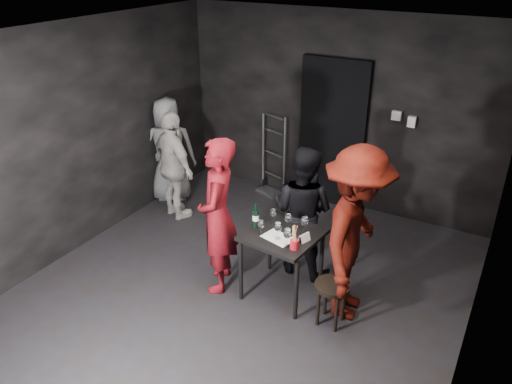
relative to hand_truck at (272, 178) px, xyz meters
The scene contains 27 objects.
floor 2.50m from the hand_truck, 69.37° to the right, with size 4.50×5.00×0.02m, color black.
ceiling 3.52m from the hand_truck, 69.37° to the right, with size 4.50×5.00×0.02m, color silver.
wall_back 1.44m from the hand_truck, 10.91° to the left, with size 4.50×0.04×2.70m, color black.
wall_front 5.04m from the hand_truck, 79.71° to the right, with size 4.50×0.04×2.70m, color black.
wall_left 2.93m from the hand_truck, 120.49° to the right, with size 0.04×5.00×2.70m, color black.
wall_right 4.06m from the hand_truck, 36.70° to the right, with size 0.04×5.00×2.70m, color black.
doorway 1.21m from the hand_truck, ahead, with size 0.95×0.10×2.10m, color black.
wallbox_upper 2.12m from the hand_truck, ahead, with size 0.12×0.06×0.12m, color #B7B7B2.
wallbox_lower 2.26m from the hand_truck, ahead, with size 0.10×0.06×0.14m, color #B7B7B2.
hand_truck is the anchor object (origin of this frame).
tasting_table 2.53m from the hand_truck, 59.67° to the right, with size 0.72×0.72×0.75m.
stool 3.03m from the hand_truck, 50.96° to the right, with size 0.35×0.35×0.47m.
server_red 2.56m from the hand_truck, 75.77° to the right, with size 0.73×0.48×2.00m, color maroon.
woman_black 2.14m from the hand_truck, 52.90° to the right, with size 0.75×0.41×1.55m, color black.
man_maroon 3.01m from the hand_truck, 46.09° to the right, with size 1.42×0.66×2.20m, color #400B05.
bystander_cream 1.65m from the hand_truck, 120.30° to the right, with size 0.89×0.42×1.51m, color beige.
bystander_grey 1.62m from the hand_truck, 141.24° to the right, with size 0.77×0.42×1.57m, color slate.
tasting_mat 2.64m from the hand_truck, 60.86° to the right, with size 0.32×0.21×0.00m, color white.
wine_glass_a 2.61m from the hand_truck, 64.81° to the right, with size 0.07×0.07×0.18m, color white, non-canonical shape.
wine_glass_b 2.38m from the hand_truck, 62.03° to the right, with size 0.07×0.07×0.18m, color white, non-canonical shape.
wine_glass_c 2.50m from the hand_truck, 58.35° to the right, with size 0.07×0.07×0.19m, color white, non-canonical shape.
wine_glass_d 2.68m from the hand_truck, 60.95° to the right, with size 0.08×0.08×0.21m, color white, non-canonical shape.
wine_glass_e 2.82m from the hand_truck, 59.14° to the right, with size 0.08×0.08×0.22m, color white, non-canonical shape.
wine_glass_f 2.60m from the hand_truck, 54.77° to the right, with size 0.08×0.08×0.22m, color white, non-canonical shape.
wine_bottle 2.46m from the hand_truck, 66.43° to the right, with size 0.07×0.07×0.28m.
breadstick_cup 2.86m from the hand_truck, 57.76° to the right, with size 0.09×0.09×0.27m.
reserved_card 2.72m from the hand_truck, 55.58° to the right, with size 0.07×0.12×0.09m, color white, non-canonical shape.
Camera 1 is at (2.32, -3.79, 3.43)m, focal length 35.00 mm.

